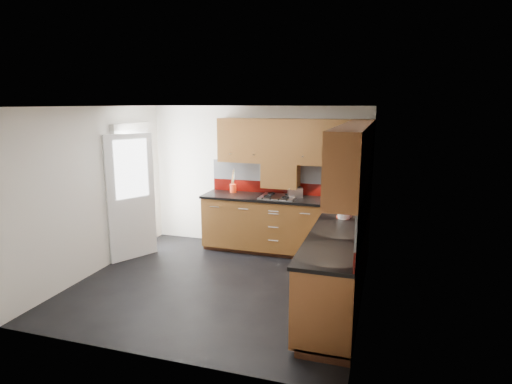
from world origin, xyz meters
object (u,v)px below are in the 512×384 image
(gas_hob, at_px, (278,197))
(food_processor, at_px, (344,209))
(toaster, at_px, (295,192))
(utensil_pot, at_px, (233,187))

(gas_hob, height_order, food_processor, food_processor)
(toaster, bearing_deg, gas_hob, -156.96)
(gas_hob, height_order, utensil_pot, utensil_pot)
(utensil_pot, bearing_deg, gas_hob, -12.01)
(toaster, bearing_deg, food_processor, -50.37)
(gas_hob, relative_size, toaster, 2.13)
(toaster, xyz_separation_m, food_processor, (0.90, -1.08, 0.04))
(utensil_pot, xyz_separation_m, food_processor, (1.99, -1.15, 0.03))
(toaster, distance_m, food_processor, 1.41)
(gas_hob, xyz_separation_m, food_processor, (1.15, -0.97, 0.11))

